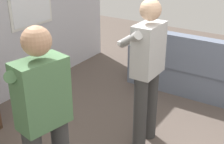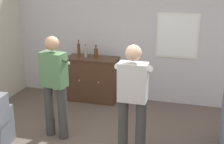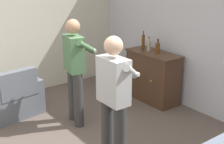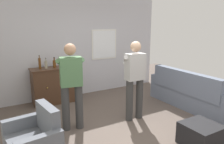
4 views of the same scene
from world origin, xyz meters
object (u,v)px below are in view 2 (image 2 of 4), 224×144
object	(u,v)px
sideboard_cabinet	(93,79)
person_standing_left	(55,83)
person_standing_right	(133,97)
bottle_wine_green	(96,53)
bottle_liquor_amber	(79,50)
bottle_spirits_clear	(86,52)

from	to	relation	value
sideboard_cabinet	person_standing_left	size ratio (longest dim) A/B	0.63
person_standing_right	person_standing_left	bearing A→B (deg)	169.79
bottle_wine_green	person_standing_left	distance (m)	1.63
bottle_wine_green	person_standing_right	xyz separation A→B (m)	(1.16, -1.86, -0.09)
bottle_liquor_amber	person_standing_right	size ratio (longest dim) A/B	0.21
person_standing_left	person_standing_right	distance (m)	1.32
bottle_wine_green	sideboard_cabinet	bearing A→B (deg)	-164.72
bottle_liquor_amber	person_standing_left	size ratio (longest dim) A/B	0.21
bottle_wine_green	bottle_liquor_amber	distance (m)	0.37
bottle_wine_green	bottle_spirits_clear	xyz separation A→B (m)	(-0.22, -0.02, 0.00)
bottle_liquor_amber	bottle_spirits_clear	size ratio (longest dim) A/B	1.33
sideboard_cabinet	bottle_liquor_amber	bearing A→B (deg)	179.19
bottle_spirits_clear	person_standing_left	distance (m)	1.61
person_standing_left	sideboard_cabinet	bearing A→B (deg)	87.61
bottle_wine_green	bottle_liquor_amber	bearing A→B (deg)	-177.34
bottle_liquor_amber	bottle_spirits_clear	distance (m)	0.16
bottle_spirits_clear	person_standing_left	xyz separation A→B (m)	(0.07, -1.61, -0.09)
bottle_wine_green	bottle_liquor_amber	xyz separation A→B (m)	(-0.37, -0.02, 0.04)
bottle_liquor_amber	person_standing_right	world-z (taller)	person_standing_right
sideboard_cabinet	person_standing_left	distance (m)	1.67
sideboard_cabinet	bottle_wine_green	size ratio (longest dim) A/B	4.03
bottle_wine_green	person_standing_right	size ratio (longest dim) A/B	0.16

